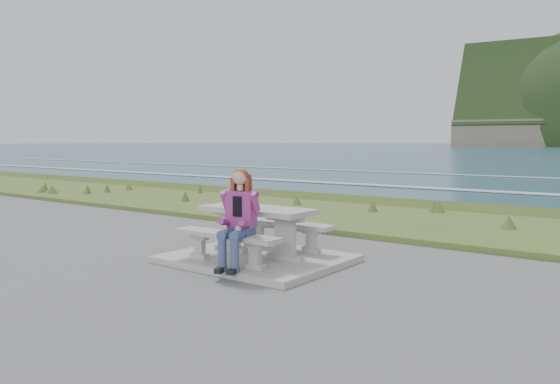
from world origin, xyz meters
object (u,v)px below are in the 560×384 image
(picnic_table, at_px, (257,218))
(bench_seaward, at_px, (284,227))
(bench_landward, at_px, (226,240))
(seated_woman, at_px, (236,232))

(picnic_table, bearing_deg, bench_seaward, 90.00)
(bench_landward, distance_m, bench_seaward, 1.40)
(seated_woman, bearing_deg, picnic_table, 95.74)
(picnic_table, distance_m, bench_landward, 0.74)
(bench_landward, relative_size, bench_seaward, 1.00)
(picnic_table, relative_size, bench_seaward, 1.00)
(picnic_table, height_order, seated_woman, seated_woman)
(bench_landward, relative_size, seated_woman, 1.30)
(picnic_table, height_order, bench_seaward, picnic_table)
(picnic_table, height_order, bench_landward, picnic_table)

